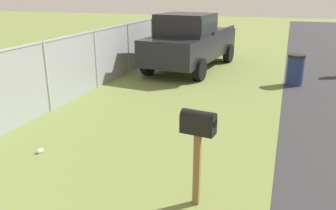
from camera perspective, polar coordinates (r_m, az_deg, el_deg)
mailbox at (r=4.66m, az=4.95°, el=-4.27°), size 0.26×0.48×1.41m
pickup_truck at (r=13.24m, az=3.64°, el=10.63°), size 5.37×2.67×2.09m
trash_bin at (r=11.72m, az=20.19°, el=5.44°), size 0.54×0.54×0.98m
fence_section at (r=9.89m, az=-15.26°, el=6.39°), size 16.36×0.07×1.76m
litter_cup_near_hydrant at (r=6.99m, az=-20.30°, el=-7.06°), size 0.11×0.09×0.08m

